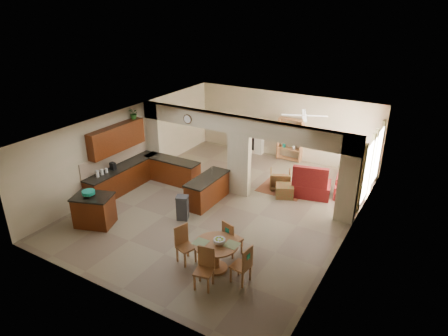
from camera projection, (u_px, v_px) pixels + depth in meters
The scene contains 39 objects.
floor at pixel (224, 205), 13.33m from camera, with size 10.00×10.00×0.00m, color #766B52.
ceiling at pixel (224, 125), 12.21m from camera, with size 10.00×10.00×0.00m, color white.
wall_back at pixel (285, 126), 16.72m from camera, with size 8.00×8.00×0.00m, color #C7B091.
wall_front at pixel (110, 244), 8.82m from camera, with size 8.00×8.00×0.00m, color #C7B091.
wall_left at pixel (130, 145), 14.63m from camera, with size 10.00×10.00×0.00m, color #C7B091.
wall_right at pixel (350, 196), 10.91m from camera, with size 10.00×10.00×0.00m, color #C7B091.
partition_left_pier at pixel (154, 138), 15.28m from camera, with size 0.60×0.25×2.80m, color #C7B091.
partition_center_pier at pixel (239, 165), 13.68m from camera, with size 0.80×0.25×2.20m, color #C7B091.
partition_right_pier at pixel (349, 180), 11.84m from camera, with size 0.60×0.25×2.80m, color #C7B091.
partition_header at pixel (240, 125), 13.12m from camera, with size 8.00×0.25×0.60m, color #C7B091.
kitchen_counter at pixel (143, 174), 14.46m from camera, with size 2.52×3.29×1.48m.
upper_cabinets at pixel (117, 138), 13.70m from camera, with size 0.35×2.40×0.90m, color #3C1706.
peninsula at pixel (207, 190), 13.34m from camera, with size 0.70×1.85×0.91m.
wall_clock at pixel (187, 119), 13.95m from camera, with size 0.34×0.34×0.03m, color #4B3119.
rug at pixel (282, 189), 14.43m from camera, with size 1.60×1.30×0.01m, color brown.
fireplace at pixel (248, 138), 17.64m from camera, with size 1.60×0.35×1.20m.
shelving_unit at pixel (290, 140), 16.61m from camera, with size 1.00×0.32×1.80m, color #A26337.
window_a at pixel (367, 173), 12.82m from camera, with size 0.02×0.90×1.90m, color white.
window_b at pixel (378, 156), 14.16m from camera, with size 0.02×0.90×1.90m, color white.
glazed_door at pixel (372, 168), 13.55m from camera, with size 0.02×0.70×2.10m, color white.
drape_a_left at pixel (361, 179), 12.36m from camera, with size 0.10×0.28×2.30m, color #3E2318.
drape_a_right at pixel (370, 166), 13.31m from camera, with size 0.10×0.28×2.30m, color #3E2318.
drape_b_left at pixel (373, 161), 13.71m from camera, with size 0.10×0.28×2.30m, color #3E2318.
drape_b_right at pixel (380, 150), 14.66m from camera, with size 0.10×0.28×2.30m, color #3E2318.
ceiling_fan at pixel (305, 115), 13.98m from camera, with size 1.00×1.00×0.10m, color white.
kitchen_island at pixel (94, 210), 12.01m from camera, with size 1.33×1.14×0.98m.
teal_bowl at pixel (89, 194), 11.76m from camera, with size 0.38×0.38×0.18m, color #12826B.
trash_can at pixel (183, 209), 12.35m from camera, with size 0.34×0.29×0.73m, color #2F2E31.
dining_table at pixel (216, 252), 10.02m from camera, with size 1.13×1.13×0.77m.
fruit_bowl at pixel (219, 241), 9.87m from camera, with size 0.30×0.30×0.16m, color #8EC229.
sofa at pixel (351, 180), 14.30m from camera, with size 0.92×2.36×0.69m, color maroon.
chaise at pixel (313, 188), 13.92m from camera, with size 1.19×0.97×0.48m, color maroon.
armchair at pixel (280, 180), 14.35m from camera, with size 0.73×0.75×0.68m, color maroon.
ottoman at pixel (284, 191), 13.81m from camera, with size 0.60×0.60×0.43m, color maroon.
plant at pixel (134, 113), 14.18m from camera, with size 0.36×0.31×0.40m, color #1E4612.
chair_north at pixel (231, 237), 10.56m from camera, with size 0.52×0.52×1.02m.
chair_east at pixel (244, 264), 9.52m from camera, with size 0.46×0.46×1.02m.
chair_south at pixel (205, 266), 9.44m from camera, with size 0.50×0.50×1.02m.
chair_west at pixel (184, 242), 10.34m from camera, with size 0.53×0.53×1.02m.
Camera 1 is at (5.93, -10.11, 6.46)m, focal length 32.00 mm.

